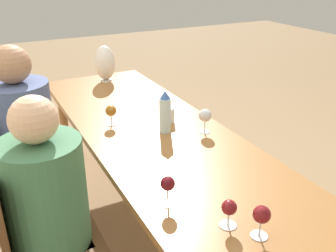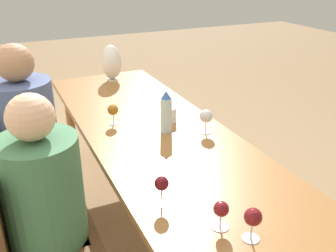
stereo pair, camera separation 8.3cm
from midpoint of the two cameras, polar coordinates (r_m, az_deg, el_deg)
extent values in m
plane|color=#937551|center=(2.66, -0.43, -15.78)|extent=(14.00, 14.00, 0.00)
cube|color=#936033|center=(2.26, -0.48, -1.42)|extent=(2.66, 0.82, 0.04)
cylinder|color=#936033|center=(3.56, -4.08, 1.82)|extent=(0.07, 0.07, 0.71)
cylinder|color=#936033|center=(3.41, -13.89, 0.08)|extent=(0.07, 0.07, 0.71)
cylinder|color=#ADCCD6|center=(2.22, 0.78, 1.62)|extent=(0.07, 0.07, 0.21)
cone|color=#33599E|center=(2.17, 0.80, 4.77)|extent=(0.06, 0.06, 0.05)
cylinder|color=silver|center=(2.38, 1.40, 1.68)|extent=(0.07, 0.07, 0.10)
cylinder|color=silver|center=(3.25, -7.74, 7.02)|extent=(0.09, 0.09, 0.01)
ellipsoid|color=silver|center=(3.21, -7.89, 9.61)|extent=(0.17, 0.17, 0.29)
cylinder|color=silver|center=(1.63, 0.53, -11.77)|extent=(0.06, 0.06, 0.00)
cylinder|color=silver|center=(1.61, 0.53, -10.66)|extent=(0.01, 0.01, 0.07)
sphere|color=#510C14|center=(1.57, 0.54, -8.77)|extent=(0.06, 0.06, 0.06)
cylinder|color=silver|center=(1.50, 14.08, -16.27)|extent=(0.07, 0.07, 0.00)
cylinder|color=silver|center=(1.48, 14.22, -15.23)|extent=(0.01, 0.01, 0.07)
sphere|color=maroon|center=(1.44, 14.48, -13.29)|extent=(0.07, 0.07, 0.07)
cylinder|color=silver|center=(1.53, 9.52, -14.90)|extent=(0.07, 0.07, 0.00)
cylinder|color=silver|center=(1.51, 9.60, -14.02)|extent=(0.01, 0.01, 0.06)
sphere|color=maroon|center=(1.48, 9.74, -12.37)|extent=(0.06, 0.06, 0.06)
cylinder|color=silver|center=(2.38, -7.27, 0.36)|extent=(0.06, 0.06, 0.00)
cylinder|color=silver|center=(2.37, -7.31, 1.10)|extent=(0.01, 0.01, 0.06)
sphere|color=#995B19|center=(2.35, -7.39, 2.46)|extent=(0.07, 0.07, 0.07)
cylinder|color=silver|center=(2.26, 6.77, -0.97)|extent=(0.07, 0.07, 0.00)
cylinder|color=silver|center=(2.25, 6.81, -0.11)|extent=(0.01, 0.01, 0.07)
sphere|color=silver|center=(2.22, 6.90, 1.52)|extent=(0.08, 0.08, 0.08)
cube|color=brown|center=(1.98, -16.28, -16.35)|extent=(0.44, 0.44, 0.04)
cylinder|color=brown|center=(2.29, -11.56, -16.98)|extent=(0.04, 0.04, 0.44)
cube|color=brown|center=(2.52, -18.87, -7.11)|extent=(0.44, 0.44, 0.04)
cylinder|color=brown|center=(2.51, -13.16, -13.07)|extent=(0.04, 0.04, 0.44)
cylinder|color=brown|center=(2.82, -14.89, -8.68)|extent=(0.04, 0.04, 0.44)
cylinder|color=brown|center=(2.49, -21.97, -14.73)|extent=(0.04, 0.04, 0.44)
cylinder|color=brown|center=(2.80, -22.61, -10.09)|extent=(0.04, 0.04, 0.44)
cylinder|color=#3D704C|center=(1.81, -17.33, -9.48)|extent=(0.37, 0.37, 0.53)
sphere|color=#D6A884|center=(1.64, -18.90, 1.26)|extent=(0.21, 0.21, 0.21)
cube|color=#2D2D38|center=(2.64, -16.84, -10.92)|extent=(0.27, 0.20, 0.48)
cylinder|color=#475684|center=(2.38, -19.90, -0.49)|extent=(0.37, 0.37, 0.60)
sphere|color=#9E7051|center=(2.25, -21.37, 8.97)|extent=(0.21, 0.21, 0.21)
camera|label=1|loc=(0.04, -88.86, 0.51)|focal=40.00mm
camera|label=2|loc=(0.04, 91.14, -0.51)|focal=40.00mm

